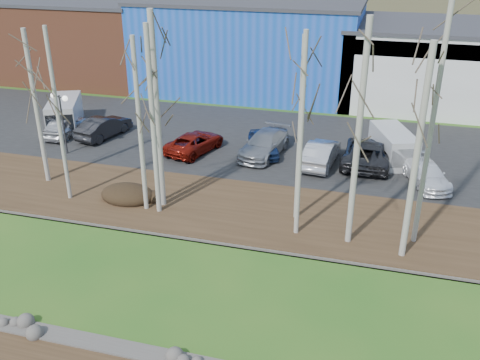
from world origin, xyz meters
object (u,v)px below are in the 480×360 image
(car_3, at_px, (264,144))
(car_5, at_px, (321,153))
(car_2, at_px, (195,142))
(car_4, at_px, (263,143))
(car_0, at_px, (64,125))
(car_6, at_px, (371,153))
(van_grey, at_px, (64,114))
(car_1, at_px, (104,127))
(van_white, at_px, (394,146))
(street_lamp, at_px, (61,107))
(car_7, at_px, (426,174))
(car_8, at_px, (365,152))

(car_3, height_order, car_5, car_5)
(car_2, bearing_deg, car_4, -152.71)
(car_2, xyz_separation_m, car_5, (8.61, 0.06, 0.12))
(car_0, relative_size, car_4, 1.02)
(car_6, distance_m, van_grey, 22.94)
(car_3, distance_m, car_4, 0.24)
(car_4, height_order, car_6, car_6)
(car_1, bearing_deg, car_5, -171.04)
(car_2, relative_size, van_grey, 0.90)
(car_5, bearing_deg, car_4, -6.66)
(car_6, bearing_deg, van_white, -142.42)
(street_lamp, bearing_deg, van_grey, 144.05)
(street_lamp, height_order, car_6, street_lamp)
(car_5, distance_m, car_7, 6.55)
(car_0, distance_m, van_grey, 1.71)
(car_1, relative_size, van_grey, 0.87)
(car_3, xyz_separation_m, van_white, (8.38, 1.29, 0.22))
(car_6, bearing_deg, car_4, 3.00)
(car_6, relative_size, van_grey, 1.04)
(street_lamp, xyz_separation_m, car_0, (-2.09, 3.14, -2.51))
(car_1, height_order, car_3, car_3)
(car_3, xyz_separation_m, car_8, (6.59, 0.30, 0.01))
(van_grey, bearing_deg, car_2, -33.97)
(car_6, bearing_deg, car_8, 2.19)
(car_0, height_order, car_2, car_0)
(car_1, distance_m, car_2, 7.44)
(street_lamp, relative_size, car_2, 0.85)
(street_lamp, distance_m, car_3, 13.63)
(street_lamp, distance_m, car_4, 13.57)
(car_0, xyz_separation_m, car_7, (25.41, -1.73, -0.09))
(car_2, height_order, van_white, van_white)
(street_lamp, bearing_deg, car_6, 31.63)
(car_1, xyz_separation_m, car_2, (7.37, -0.98, -0.09))
(car_1, bearing_deg, van_grey, -2.34)
(car_7, xyz_separation_m, van_white, (-1.95, 3.21, 0.34))
(street_lamp, height_order, car_7, street_lamp)
(car_7, bearing_deg, car_8, 129.85)
(car_5, relative_size, car_7, 1.08)
(car_1, relative_size, car_8, 0.83)
(car_3, xyz_separation_m, van_grey, (-15.93, 1.26, 0.31))
(car_8, relative_size, van_white, 1.14)
(car_5, bearing_deg, car_8, -155.04)
(street_lamp, distance_m, car_2, 9.06)
(car_0, relative_size, car_7, 0.97)
(car_4, relative_size, van_white, 0.86)
(street_lamp, xyz_separation_m, car_8, (19.58, 3.62, -2.47))
(car_3, bearing_deg, van_grey, -175.00)
(car_1, bearing_deg, car_4, -168.04)
(car_1, xyz_separation_m, car_7, (22.41, -2.17, -0.12))
(car_2, bearing_deg, car_3, -155.35)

